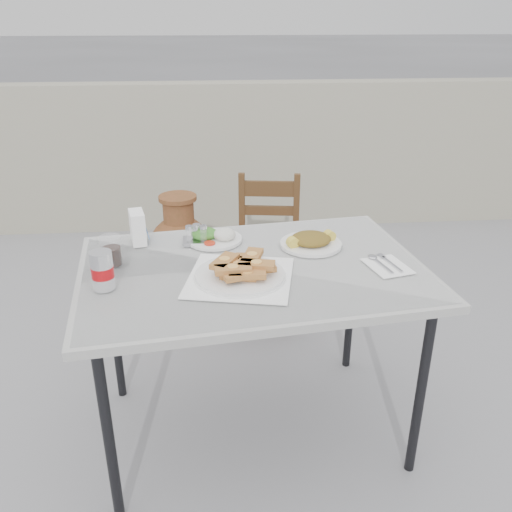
{
  "coord_description": "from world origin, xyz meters",
  "views": [
    {
      "loc": [
        0.01,
        -2.0,
        1.73
      ],
      "look_at": [
        0.17,
        -0.05,
        0.84
      ],
      "focal_mm": 38.0,
      "sensor_mm": 36.0,
      "label": 1
    }
  ],
  "objects": [
    {
      "name": "soda_can",
      "position": [
        -0.39,
        -0.24,
        0.89
      ],
      "size": [
        0.08,
        0.08,
        0.14
      ],
      "color": "silver",
      "rests_on": "cafe_table"
    },
    {
      "name": "cola_glass",
      "position": [
        -0.39,
        -0.03,
        0.87
      ],
      "size": [
        0.08,
        0.08,
        0.12
      ],
      "color": "white",
      "rests_on": "cafe_table"
    },
    {
      "name": "back_wall",
      "position": [
        0.0,
        2.5,
        0.6
      ],
      "size": [
        6.0,
        0.25,
        1.2
      ],
      "primitive_type": "cube",
      "color": "gray",
      "rests_on": "ground"
    },
    {
      "name": "ground",
      "position": [
        0.0,
        0.0,
        0.0
      ],
      "size": [
        80.0,
        80.0,
        0.0
      ],
      "primitive_type": "plane",
      "color": "slate",
      "rests_on": "ground"
    },
    {
      "name": "salad_rice_plate",
      "position": [
        0.01,
        0.17,
        0.84
      ],
      "size": [
        0.24,
        0.24,
        0.06
      ],
      "color": "white",
      "rests_on": "cafe_table"
    },
    {
      "name": "pide_plate",
      "position": [
        0.1,
        -0.19,
        0.85
      ],
      "size": [
        0.45,
        0.45,
        0.08
      ],
      "rotation": [
        0.0,
        0.0,
        -0.2
      ],
      "color": "white",
      "rests_on": "cafe_table"
    },
    {
      "name": "salad_chopped_plate",
      "position": [
        0.42,
        0.08,
        0.84
      ],
      "size": [
        0.26,
        0.26,
        0.06
      ],
      "color": "white",
      "rests_on": "cafe_table"
    },
    {
      "name": "cutlery_napkin",
      "position": [
        0.68,
        -0.13,
        0.82
      ],
      "size": [
        0.18,
        0.21,
        0.01
      ],
      "rotation": [
        0.0,
        0.0,
        0.24
      ],
      "color": "white",
      "rests_on": "cafe_table"
    },
    {
      "name": "chair",
      "position": [
        0.33,
        0.92,
        0.44
      ],
      "size": [
        0.43,
        0.43,
        0.86
      ],
      "rotation": [
        0.0,
        0.0,
        -0.14
      ],
      "color": "#36200E",
      "rests_on": "ground"
    },
    {
      "name": "cafe_table",
      "position": [
        0.16,
        -0.1,
        0.76
      ],
      "size": [
        1.44,
        1.07,
        0.82
      ],
      "rotation": [
        0.0,
        0.0,
        0.13
      ],
      "color": "black",
      "rests_on": "ground"
    },
    {
      "name": "napkin_holder",
      "position": [
        -0.31,
        0.18,
        0.88
      ],
      "size": [
        0.09,
        0.13,
        0.14
      ],
      "rotation": [
        0.0,
        0.0,
        0.23
      ],
      "color": "white",
      "rests_on": "cafe_table"
    },
    {
      "name": "terracotta_urn",
      "position": [
        -0.19,
        1.02,
        0.35
      ],
      "size": [
        0.43,
        0.43,
        0.75
      ],
      "color": "brown",
      "rests_on": "ground"
    },
    {
      "name": "condiment_caddy",
      "position": [
        -0.06,
        0.16,
        0.84
      ],
      "size": [
        0.12,
        0.1,
        0.09
      ],
      "rotation": [
        0.0,
        0.0,
        0.02
      ],
      "color": "#B8B7BF",
      "rests_on": "cafe_table"
    }
  ]
}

